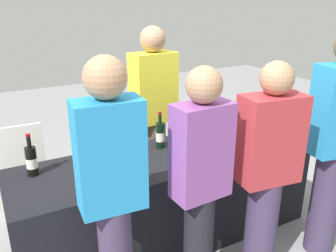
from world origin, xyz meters
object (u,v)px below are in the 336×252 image
(guest_2, at_px, (267,171))
(guest_3, at_px, (336,140))
(wine_bottle_0, at_px, (32,161))
(guest_1, at_px, (200,182))
(menu_board, at_px, (18,172))
(wine_glass_0, at_px, (122,160))
(wine_glass_2, at_px, (236,138))
(wine_bottle_2, at_px, (106,147))
(wine_glass_3, at_px, (260,136))
(wine_glass_1, at_px, (181,147))
(ice_bucket, at_px, (232,128))
(wine_bottle_4, at_px, (209,129))
(guest_0, at_px, (112,191))
(wine_bottle_3, at_px, (160,135))
(server_pouring, at_px, (154,112))
(wine_glass_4, at_px, (260,127))
(wine_bottle_1, at_px, (84,149))

(guest_2, bearing_deg, guest_3, 4.99)
(guest_2, bearing_deg, wine_bottle_0, 154.95)
(guest_1, height_order, menu_board, guest_1)
(wine_glass_0, xyz_separation_m, wine_glass_2, (0.98, -0.07, 0.01))
(wine_bottle_2, height_order, wine_glass_0, wine_bottle_2)
(wine_glass_3, bearing_deg, menu_board, 148.23)
(wine_glass_1, distance_m, guest_2, 0.70)
(ice_bucket, bearing_deg, wine_bottle_4, -179.73)
(wine_glass_2, bearing_deg, wine_glass_3, -8.14)
(wine_glass_0, height_order, guest_0, guest_0)
(wine_glass_2, height_order, menu_board, wine_glass_2)
(wine_bottle_0, height_order, wine_glass_0, wine_bottle_0)
(guest_0, bearing_deg, wine_bottle_2, 77.37)
(wine_bottle_3, height_order, server_pouring, server_pouring)
(wine_glass_4, relative_size, guest_2, 0.09)
(wine_bottle_1, height_order, wine_bottle_3, wine_bottle_1)
(wine_bottle_3, distance_m, guest_1, 0.85)
(wine_bottle_1, relative_size, wine_bottle_4, 0.95)
(wine_bottle_4, relative_size, guest_2, 0.21)
(server_pouring, relative_size, guest_3, 0.98)
(wine_glass_2, distance_m, wine_glass_3, 0.23)
(guest_3, bearing_deg, menu_board, 150.84)
(server_pouring, bearing_deg, guest_1, 71.77)
(guest_0, bearing_deg, wine_bottle_1, 89.63)
(wine_glass_3, relative_size, ice_bucket, 0.55)
(wine_bottle_3, height_order, wine_glass_1, wine_bottle_3)
(ice_bucket, height_order, server_pouring, server_pouring)
(wine_bottle_4, distance_m, wine_glass_2, 0.26)
(wine_bottle_2, relative_size, guest_0, 0.19)
(wine_glass_4, bearing_deg, wine_bottle_4, 163.17)
(server_pouring, distance_m, menu_board, 1.36)
(wine_glass_0, bearing_deg, guest_3, -24.13)
(wine_glass_1, bearing_deg, wine_bottle_3, 103.16)
(wine_bottle_4, distance_m, menu_board, 1.79)
(wine_glass_4, bearing_deg, wine_bottle_1, 170.92)
(wine_glass_4, bearing_deg, wine_bottle_3, 165.04)
(wine_bottle_1, xyz_separation_m, guest_1, (0.49, -0.84, 0.00))
(wine_bottle_4, bearing_deg, guest_1, -127.84)
(server_pouring, height_order, guest_0, server_pouring)
(wine_bottle_1, relative_size, wine_bottle_2, 0.98)
(ice_bucket, distance_m, guest_0, 1.53)
(wine_bottle_1, bearing_deg, wine_glass_0, -54.34)
(wine_glass_4, xyz_separation_m, guest_0, (-1.57, -0.53, 0.07))
(wine_bottle_3, xyz_separation_m, wine_glass_2, (0.53, -0.33, -0.01))
(wine_bottle_2, bearing_deg, guest_3, -30.21)
(ice_bucket, relative_size, menu_board, 0.27)
(wine_glass_0, xyz_separation_m, wine_glass_3, (1.21, -0.10, -0.01))
(guest_2, bearing_deg, guest_0, -178.62)
(wine_glass_0, distance_m, guest_0, 0.57)
(ice_bucket, distance_m, guest_3, 0.87)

